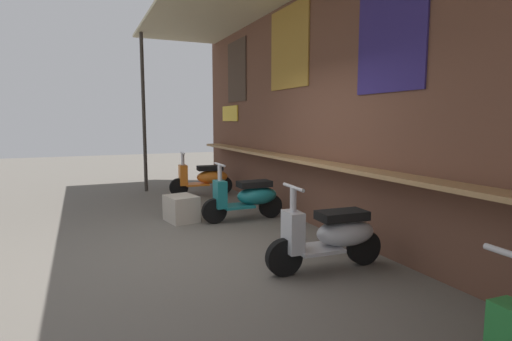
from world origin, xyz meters
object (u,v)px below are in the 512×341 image
Objects in this scene: scooter_teal at (248,197)px; merchandise_crate at (181,209)px; scooter_silver at (332,235)px; scooter_orange at (205,178)px.

merchandise_crate is at bearing -18.86° from scooter_teal.
scooter_teal is 2.43m from scooter_silver.
merchandise_crate is at bearing 68.12° from scooter_orange.
scooter_silver is at bearing 20.30° from merchandise_crate.
scooter_silver reaches higher than merchandise_crate.
merchandise_crate is (-0.36, -1.03, -0.18)m from scooter_teal.
scooter_orange is 1.00× the size of scooter_silver.
scooter_orange is 1.00× the size of scooter_teal.
scooter_teal is at bearing 94.15° from scooter_orange.
scooter_teal is at bearing -86.50° from scooter_silver.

